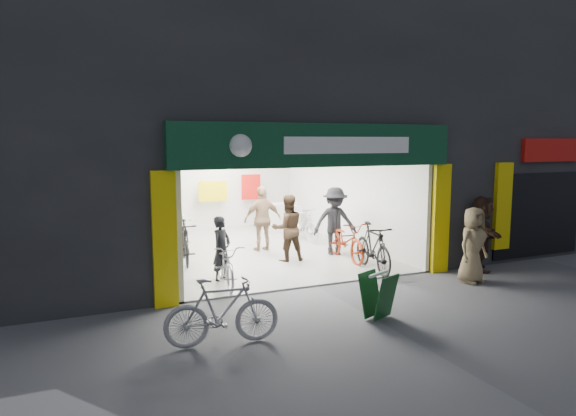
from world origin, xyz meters
TOP-DOWN VIEW (x-y plane):
  - ground at (0.00, 0.00)m, footprint 60.00×60.00m
  - building at (0.91, 4.99)m, footprint 17.00×10.27m
  - bike_left_front at (-1.80, 0.86)m, footprint 0.84×1.88m
  - bike_left_midfront at (-2.16, 3.25)m, footprint 0.78×1.91m
  - bike_left_midback at (-2.50, 5.32)m, footprint 0.84×1.90m
  - bike_left_back at (-1.80, 4.98)m, footprint 0.67×1.69m
  - bike_right_front at (1.80, 0.60)m, footprint 0.85×2.03m
  - bike_right_mid at (1.80, 1.88)m, footprint 0.86×2.07m
  - bike_right_back at (1.80, 4.68)m, footprint 0.81×1.94m
  - parked_bike at (-2.80, -2.26)m, footprint 1.83×0.73m
  - customer_a at (-1.77, 1.24)m, footprint 0.64×0.61m
  - customer_b at (0.33, 2.37)m, footprint 0.91×0.74m
  - customer_c at (1.80, 2.49)m, footprint 1.33×0.92m
  - customer_d at (0.18, 3.76)m, footprint 1.10×0.47m
  - pedestrian_near at (3.30, -1.09)m, footprint 0.93×0.71m
  - pedestrian_far at (4.28, -0.33)m, footprint 1.36×1.72m
  - sandwich_board at (0.07, -2.22)m, footprint 0.69×0.70m

SIDE VIEW (x-z plane):
  - ground at x=0.00m, z-range 0.00..0.00m
  - sandwich_board at x=0.07m, z-range 0.04..0.85m
  - bike_left_front at x=-1.80m, z-range 0.00..0.96m
  - bike_left_midback at x=-2.50m, z-range 0.00..0.97m
  - bike_left_back at x=-1.80m, z-range 0.00..0.99m
  - bike_right_mid at x=1.80m, z-range 0.00..1.06m
  - parked_bike at x=-2.80m, z-range 0.00..1.07m
  - bike_left_midfront at x=-2.16m, z-range 0.00..1.12m
  - bike_right_back at x=1.80m, z-range 0.00..1.13m
  - bike_right_front at x=1.80m, z-range 0.00..1.18m
  - customer_a at x=-1.77m, z-range 0.00..1.48m
  - pedestrian_near at x=3.30m, z-range 0.00..1.70m
  - customer_b at x=0.33m, z-range 0.00..1.76m
  - pedestrian_far at x=4.28m, z-range 0.00..1.83m
  - customer_d at x=0.18m, z-range 0.00..1.87m
  - customer_c at x=1.80m, z-range 0.00..1.89m
  - building at x=0.91m, z-range 0.31..8.31m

